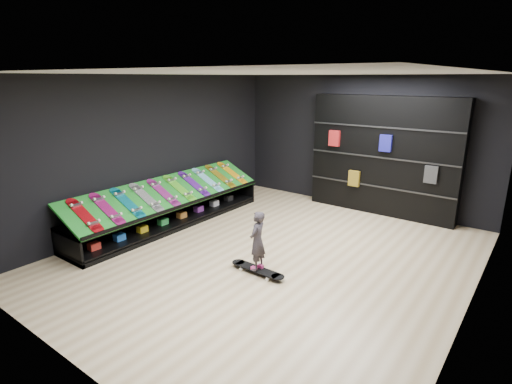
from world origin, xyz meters
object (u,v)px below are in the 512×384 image
Objects in this scene: floor_skateboard at (257,271)px; child at (257,252)px; back_shelving at (383,156)px; display_rack at (171,213)px.

child is (0.00, 0.00, 0.32)m from floor_skateboard.
back_shelving is 4.14m from child.
floor_skateboard is (-0.43, -4.01, -1.24)m from back_shelving.
back_shelving is 4.22m from floor_skateboard.
floor_skateboard is (2.74, -0.69, -0.20)m from display_rack.
floor_skateboard is 1.75× the size of child.
display_rack is at bearing -133.72° from back_shelving.
display_rack is 4.59× the size of floor_skateboard.
display_rack is 2.84m from floor_skateboard.
back_shelving reaches higher than child.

